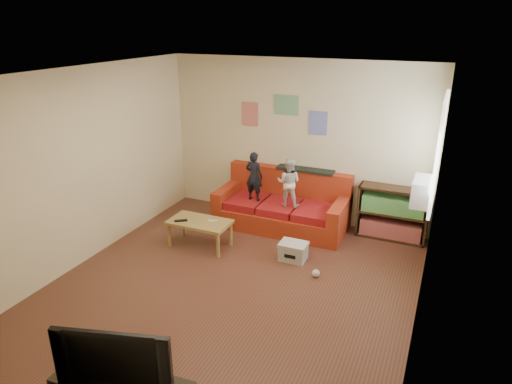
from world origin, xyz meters
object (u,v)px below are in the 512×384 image
at_px(bookshelf, 392,216).
at_px(television, 117,353).
at_px(file_box, 293,251).
at_px(child_a, 254,176).
at_px(sofa, 283,208).
at_px(child_b, 289,182).
at_px(coffee_table, 200,224).

bearing_deg(bookshelf, television, -108.99).
distance_m(bookshelf, file_box, 1.76).
xyz_separation_m(child_a, bookshelf, (2.19, 0.40, -0.48)).
bearing_deg(file_box, sofa, 117.62).
distance_m(child_b, file_box, 1.20).
xyz_separation_m(sofa, television, (0.17, -4.32, 0.41)).
relative_size(sofa, television, 2.20).
distance_m(child_a, coffee_table, 1.24).
bearing_deg(child_a, child_b, -176.96).
bearing_deg(television, child_a, 82.73).
bearing_deg(child_b, coffee_table, 37.92).
relative_size(child_a, file_box, 2.11).
distance_m(child_a, child_b, 0.60).
relative_size(child_a, coffee_table, 0.89).
xyz_separation_m(sofa, bookshelf, (1.73, 0.23, 0.06)).
distance_m(sofa, child_b, 0.57).
bearing_deg(sofa, bookshelf, 7.46).
bearing_deg(coffee_table, television, -71.16).
bearing_deg(television, sofa, 76.46).
bearing_deg(television, coffee_table, 93.08).
distance_m(child_b, television, 4.15).
bearing_deg(child_b, sofa, -56.66).
relative_size(child_b, television, 0.80).
bearing_deg(file_box, child_b, 114.65).
relative_size(file_box, television, 0.40).
bearing_deg(child_a, file_box, 141.67).
xyz_separation_m(sofa, child_a, (-0.45, -0.17, 0.54)).
relative_size(child_b, bookshelf, 0.74).
bearing_deg(child_a, bookshelf, -166.58).
height_order(sofa, television, television).
distance_m(file_box, television, 3.34).
relative_size(bookshelf, file_box, 2.72).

